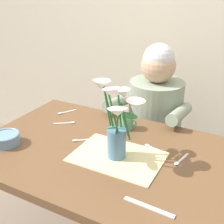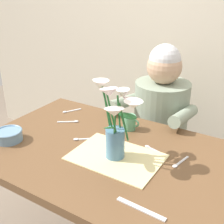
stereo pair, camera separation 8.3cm
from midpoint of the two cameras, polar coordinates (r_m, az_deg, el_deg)
The scene contains 13 objects.
wood_panel_backdrop at distance 2.15m, azimuth 15.43°, elevation 17.76°, with size 4.00×0.10×2.50m, color beige.
dining_table at distance 1.44m, azimuth -0.31°, elevation -10.62°, with size 1.20×0.80×0.74m.
seated_person at distance 1.94m, azimuth 10.45°, elevation -3.87°, with size 0.45×0.47×1.14m.
striped_placemat at distance 1.32m, azimuth 2.61°, elevation -8.83°, with size 0.40×0.28×0.01m, color beige.
flower_vase at distance 1.23m, azimuth 2.70°, elevation -1.41°, with size 0.27×0.26×0.36m.
ceramic_bowl at distance 1.51m, azimuth -18.12°, elevation -4.32°, with size 0.14×0.14×0.06m.
dinner_knife at distance 1.07m, azimuth 7.96°, elevation -18.31°, with size 0.19×0.02×0.01m, color silver.
coffee_cup at distance 1.55m, azimuth 4.98°, elevation -2.06°, with size 0.09×0.07×0.08m.
spoon_0 at distance 1.78m, azimuth -7.13°, elevation 0.14°, with size 0.07×0.11×0.01m.
spoon_1 at distance 1.40m, azimuth 9.49°, elevation -7.15°, with size 0.12×0.04×0.01m.
spoon_2 at distance 1.46m, azimuth -4.41°, elevation -5.33°, with size 0.10×0.09×0.01m.
spoon_3 at distance 1.65m, azimuth -6.53°, elevation -1.89°, with size 0.11×0.08×0.01m.
spoon_4 at distance 1.32m, azimuth 14.65°, elevation -9.79°, with size 0.04×0.12×0.01m.
Camera 2 is at (0.66, -0.98, 1.47)m, focal length 46.68 mm.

